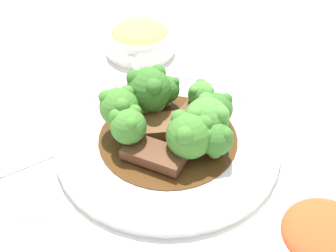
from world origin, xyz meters
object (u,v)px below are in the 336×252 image
object	(u,v)px
broccoli_floret_2	(215,106)
side_bowl_appetizer	(140,38)
broccoli_floret_3	(119,107)
sauce_dish	(28,248)
broccoli_floret_1	(216,138)
broccoli_floret_4	(207,119)
broccoli_floret_5	(189,134)
broccoli_floret_8	(166,89)
main_plate	(168,141)
serving_spoon	(148,91)
broccoli_floret_6	(128,124)
side_bowl_kimchi	(324,244)
beef_strip_1	(187,119)
broccoli_floret_0	(149,89)
beef_strip_2	(159,126)
beef_strip_0	(154,154)
broccoli_floret_7	(201,94)

from	to	relation	value
broccoli_floret_2	side_bowl_appetizer	size ratio (longest dim) A/B	0.40
broccoli_floret_2	broccoli_floret_3	distance (m)	0.12
sauce_dish	broccoli_floret_1	bearing A→B (deg)	100.60
broccoli_floret_4	broccoli_floret_5	xyz separation A→B (m)	(0.01, -0.03, -0.00)
broccoli_floret_1	broccoli_floret_8	size ratio (longest dim) A/B	1.10
broccoli_floret_2	sauce_dish	xyz separation A→B (m)	(0.09, -0.24, -0.04)
main_plate	broccoli_floret_8	world-z (taller)	broccoli_floret_8
main_plate	side_bowl_appetizer	distance (m)	0.22
broccoli_floret_4	serving_spoon	world-z (taller)	broccoli_floret_4
broccoli_floret_5	broccoli_floret_6	distance (m)	0.07
broccoli_floret_5	broccoli_floret_8	distance (m)	0.10
broccoli_floret_1	serving_spoon	distance (m)	0.14
serving_spoon	broccoli_floret_3	bearing A→B (deg)	-44.42
side_bowl_kimchi	broccoli_floret_4	bearing A→B (deg)	-167.34
main_plate	broccoli_floret_1	xyz separation A→B (m)	(0.05, 0.04, 0.03)
beef_strip_1	broccoli_floret_3	xyz separation A→B (m)	(-0.02, -0.08, 0.03)
broccoli_floret_5	sauce_dish	bearing A→B (deg)	-74.50
broccoli_floret_5	sauce_dish	distance (m)	0.20
broccoli_floret_0	broccoli_floret_6	world-z (taller)	broccoli_floret_0
broccoli_floret_0	side_bowl_appetizer	world-z (taller)	broccoli_floret_0
side_bowl_appetizer	broccoli_floret_5	bearing A→B (deg)	-6.08
beef_strip_2	main_plate	bearing A→B (deg)	26.96
broccoli_floret_0	broccoli_floret_3	xyz separation A→B (m)	(0.02, -0.04, -0.00)
beef_strip_1	broccoli_floret_0	world-z (taller)	broccoli_floret_0
side_bowl_appetizer	serving_spoon	bearing A→B (deg)	-14.24
broccoli_floret_6	beef_strip_0	bearing A→B (deg)	30.44
beef_strip_1	broccoli_floret_4	xyz separation A→B (m)	(0.04, 0.01, 0.03)
beef_strip_0	broccoli_floret_1	distance (m)	0.07
broccoli_floret_8	side_bowl_appetizer	world-z (taller)	broccoli_floret_8
broccoli_floret_4	broccoli_floret_8	xyz separation A→B (m)	(-0.08, -0.02, -0.01)
side_bowl_kimchi	beef_strip_1	bearing A→B (deg)	-167.71
beef_strip_1	broccoli_floret_2	distance (m)	0.04
main_plate	serving_spoon	size ratio (longest dim) A/B	1.31
main_plate	broccoli_floret_2	size ratio (longest dim) A/B	6.29
main_plate	broccoli_floret_2	xyz separation A→B (m)	(-0.00, 0.06, 0.03)
broccoli_floret_0	serving_spoon	distance (m)	0.05
serving_spoon	sauce_dish	bearing A→B (deg)	-46.46
sauce_dish	broccoli_floret_2	bearing A→B (deg)	111.21
beef_strip_0	beef_strip_1	bearing A→B (deg)	127.20
broccoli_floret_2	broccoli_floret_5	size ratio (longest dim) A/B	0.79
side_bowl_appetizer	beef_strip_1	bearing A→B (deg)	-2.22
broccoli_floret_4	serving_spoon	distance (m)	0.12
broccoli_floret_0	beef_strip_1	bearing A→B (deg)	47.33
beef_strip_2	serving_spoon	world-z (taller)	same
main_plate	side_bowl_kimchi	size ratio (longest dim) A/B	2.55
beef_strip_1	broccoli_floret_0	distance (m)	0.06
beef_strip_1	sauce_dish	size ratio (longest dim) A/B	0.81
broccoli_floret_2	broccoli_floret_5	bearing A→B (deg)	-51.20
beef_strip_1	serving_spoon	xyz separation A→B (m)	(-0.07, -0.03, 0.00)
broccoli_floret_7	broccoli_floret_4	bearing A→B (deg)	-18.75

